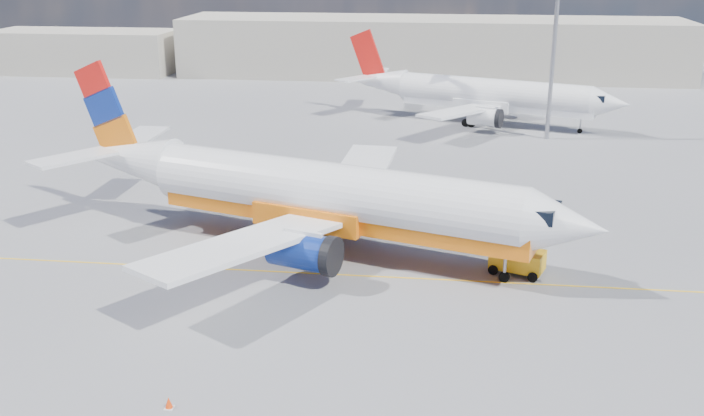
# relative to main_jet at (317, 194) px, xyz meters

# --- Properties ---
(ground) EXTENTS (240.00, 240.00, 0.00)m
(ground) POSITION_rel_main_jet_xyz_m (0.10, -6.72, -3.56)
(ground) COLOR slate
(ground) RESTS_ON ground
(taxi_line) EXTENTS (70.00, 0.15, 0.01)m
(taxi_line) POSITION_rel_main_jet_xyz_m (0.10, -3.72, -3.55)
(taxi_line) COLOR yellow
(taxi_line) RESTS_ON ground
(terminal_main) EXTENTS (70.00, 14.00, 8.00)m
(terminal_main) POSITION_rel_main_jet_xyz_m (5.10, 68.28, 0.44)
(terminal_main) COLOR beige
(terminal_main) RESTS_ON ground
(terminal_annex) EXTENTS (26.00, 10.00, 6.00)m
(terminal_annex) POSITION_rel_main_jet_xyz_m (-44.90, 65.28, -0.56)
(terminal_annex) COLOR beige
(terminal_annex) RESTS_ON ground
(main_jet) EXTENTS (35.19, 26.74, 10.68)m
(main_jet) POSITION_rel_main_jet_xyz_m (0.00, 0.00, 0.00)
(main_jet) COLOR white
(main_jet) RESTS_ON ground
(second_jet) EXTENTS (29.86, 22.62, 9.09)m
(second_jet) POSITION_rel_main_jet_xyz_m (11.46, 37.20, -0.53)
(second_jet) COLOR white
(second_jet) RESTS_ON ground
(gse_tug) EXTENTS (3.31, 2.68, 2.09)m
(gse_tug) POSITION_rel_main_jet_xyz_m (11.78, -2.24, -2.57)
(gse_tug) COLOR black
(gse_tug) RESTS_ON ground
(traffic_cone) EXTENTS (0.36, 0.36, 0.51)m
(traffic_cone) POSITION_rel_main_jet_xyz_m (-3.14, -17.91, -3.31)
(traffic_cone) COLOR white
(traffic_cone) RESTS_ON ground
(floodlight_mast) EXTENTS (1.37, 1.37, 18.71)m
(floodlight_mast) POSITION_rel_main_jet_xyz_m (17.28, 31.12, 7.66)
(floodlight_mast) COLOR #94949C
(floodlight_mast) RESTS_ON ground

